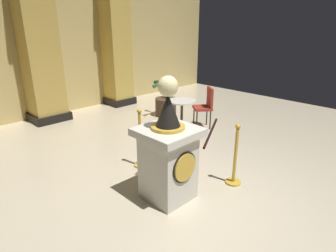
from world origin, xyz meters
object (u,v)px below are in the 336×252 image
(pedestal_clock, at_px, (168,154))
(potted_palm_right, at_px, (166,104))
(stanchion_near, at_px, (235,163))
(cafe_chair_red, at_px, (206,104))
(cafe_table, at_px, (182,112))
(stanchion_far, at_px, (141,147))

(pedestal_clock, height_order, potted_palm_right, pedestal_clock)
(stanchion_near, bearing_deg, cafe_chair_red, 48.64)
(cafe_table, height_order, cafe_chair_red, cafe_chair_red)
(potted_palm_right, height_order, cafe_chair_red, potted_palm_right)
(pedestal_clock, distance_m, stanchion_near, 1.14)
(pedestal_clock, relative_size, stanchion_far, 1.68)
(pedestal_clock, relative_size, stanchion_near, 1.78)
(pedestal_clock, height_order, cafe_chair_red, pedestal_clock)
(pedestal_clock, bearing_deg, cafe_chair_red, 28.80)
(potted_palm_right, bearing_deg, stanchion_near, -117.21)
(pedestal_clock, xyz_separation_m, cafe_chair_red, (2.68, 1.47, -0.10))
(potted_palm_right, bearing_deg, cafe_chair_red, -89.15)
(stanchion_near, relative_size, potted_palm_right, 0.92)
(stanchion_near, distance_m, stanchion_far, 1.60)
(pedestal_clock, bearing_deg, potted_palm_right, 46.49)
(pedestal_clock, distance_m, potted_palm_right, 3.88)
(potted_palm_right, relative_size, cafe_table, 1.46)
(pedestal_clock, xyz_separation_m, stanchion_near, (0.99, -0.45, -0.34))
(pedestal_clock, distance_m, cafe_table, 2.67)
(cafe_table, bearing_deg, stanchion_near, -117.04)
(pedestal_clock, distance_m, cafe_chair_red, 3.06)
(stanchion_far, relative_size, cafe_chair_red, 1.09)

